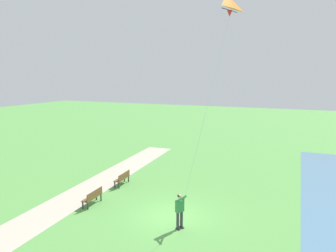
{
  "coord_description": "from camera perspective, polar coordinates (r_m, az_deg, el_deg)",
  "views": [
    {
      "loc": [
        -5.8,
        14.18,
        7.3
      ],
      "look_at": [
        -0.41,
        1.54,
        5.08
      ],
      "focal_mm": 33.02,
      "sensor_mm": 36.0,
      "label": 1
    }
  ],
  "objects": [
    {
      "name": "ground_plane",
      "position": [
        16.97,
        0.78,
        -16.31
      ],
      "size": [
        120.0,
        120.0,
        0.0
      ],
      "primitive_type": "plane",
      "color": "#569947"
    },
    {
      "name": "walkway_path",
      "position": [
        18.66,
        -20.67,
        -14.45
      ],
      "size": [
        3.92,
        32.08,
        0.02
      ],
      "primitive_type": "cube",
      "rotation": [
        0.0,
        0.0,
        0.05
      ],
      "color": "#B7AD99",
      "rests_on": "ground"
    },
    {
      "name": "flying_kite",
      "position": [
        12.4,
        10.73,
        20.57
      ],
      "size": [
        2.28,
        1.68,
        8.52
      ],
      "color": "orange"
    },
    {
      "name": "park_bench_far_walkway",
      "position": [
        18.6,
        -13.67,
        -12.51
      ],
      "size": [
        0.51,
        1.52,
        0.88
      ],
      "color": "brown",
      "rests_on": "ground"
    },
    {
      "name": "person_kite_flyer",
      "position": [
        15.32,
        2.23,
        -14.92
      ],
      "size": [
        0.62,
        0.52,
        1.83
      ],
      "color": "#232328",
      "rests_on": "ground"
    },
    {
      "name": "park_bench_near_walkway",
      "position": [
        21.4,
        -8.37,
        -9.43
      ],
      "size": [
        0.51,
        1.52,
        0.88
      ],
      "color": "brown",
      "rests_on": "ground"
    }
  ]
}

